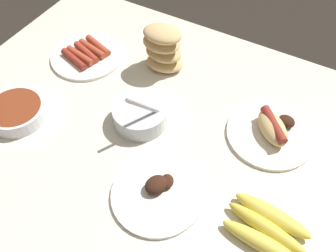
# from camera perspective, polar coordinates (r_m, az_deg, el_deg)

# --- Properties ---
(ground_plane) EXTENTS (1.20, 0.90, 0.03)m
(ground_plane) POSITION_cam_1_polar(r_m,az_deg,el_deg) (0.98, -1.73, -0.83)
(ground_plane) COLOR silver
(bowl_coleslaw) EXTENTS (0.14, 0.14, 0.15)m
(bowl_coleslaw) POSITION_cam_1_polar(r_m,az_deg,el_deg) (0.96, -4.12, 2.05)
(bowl_coleslaw) COLOR silver
(bowl_coleslaw) RESTS_ON ground_plane
(plate_grilled_meat) EXTENTS (0.21, 0.21, 0.04)m
(plate_grilled_meat) POSITION_cam_1_polar(r_m,az_deg,el_deg) (0.85, -1.61, -10.16)
(plate_grilled_meat) COLOR white
(plate_grilled_meat) RESTS_ON ground_plane
(plate_hotdog_assembled) EXTENTS (0.22, 0.22, 0.06)m
(plate_hotdog_assembled) POSITION_cam_1_polar(r_m,az_deg,el_deg) (0.97, 15.67, -0.71)
(plate_hotdog_assembled) COLOR white
(plate_hotdog_assembled) RESTS_ON ground_plane
(bread_stack) EXTENTS (0.13, 0.10, 0.14)m
(bread_stack) POSITION_cam_1_polar(r_m,az_deg,el_deg) (1.08, -0.78, 11.85)
(bread_stack) COLOR #DBB77A
(bread_stack) RESTS_ON ground_plane
(bowl_chili) EXTENTS (0.15, 0.15, 0.04)m
(bowl_chili) POSITION_cam_1_polar(r_m,az_deg,el_deg) (1.05, -22.26, 2.10)
(bowl_chili) COLOR white
(bowl_chili) RESTS_ON ground_plane
(plate_sausages) EXTENTS (0.22, 0.22, 0.03)m
(plate_sausages) POSITION_cam_1_polar(r_m,az_deg,el_deg) (1.18, -12.35, 10.62)
(plate_sausages) COLOR white
(plate_sausages) RESTS_ON ground_plane
(banana_bunch) EXTENTS (0.19, 0.12, 0.03)m
(banana_bunch) POSITION_cam_1_polar(r_m,az_deg,el_deg) (0.83, 14.97, -14.85)
(banana_bunch) COLOR #E5D14C
(banana_bunch) RESTS_ON ground_plane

